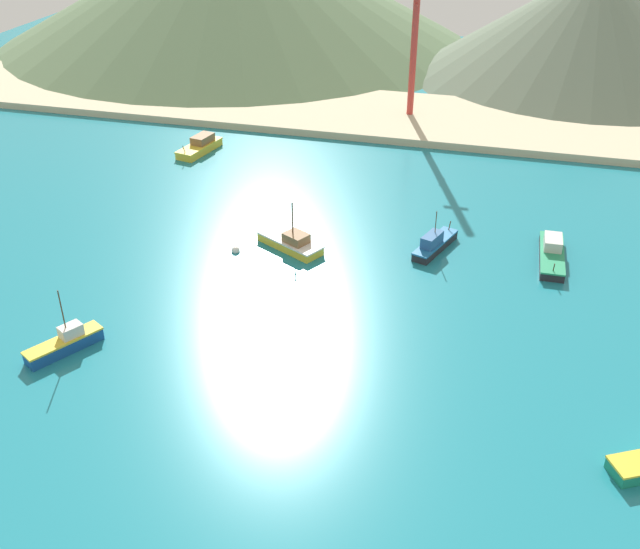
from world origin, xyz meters
TOP-DOWN VIEW (x-y plane):
  - ground at (0.00, 30.00)m, footprint 260.00×280.00m
  - fishing_boat_0 at (-50.03, 82.17)m, footprint 4.72×9.17m
  - fishing_boat_1 at (-27.29, 55.87)m, footprint 8.94×6.70m
  - fishing_boat_3 at (-42.23, 30.88)m, footprint 5.41×7.46m
  - fishing_boat_5 at (-10.74, 59.68)m, footprint 4.67×8.52m
  - fishing_boat_6 at (2.72, 61.06)m, footprint 2.80×10.29m
  - buoy_0 at (-33.41, 53.35)m, footprint 0.99×0.99m
  - beach_strip at (0.00, 104.94)m, footprint 247.00×24.56m
  - hill_central at (9.15, 139.42)m, footprint 68.31×68.31m
  - radio_tower at (-20.76, 105.00)m, footprint 3.10×2.48m

SIDE VIEW (x-z plane):
  - ground at x=0.00m, z-range -0.50..0.00m
  - buoy_0 at x=-33.41m, z-range -0.32..0.67m
  - beach_strip at x=0.00m, z-range 0.00..1.20m
  - fishing_boat_1 at x=-27.29m, z-range -2.24..3.83m
  - fishing_boat_6 at x=2.72m, z-range -0.36..1.99m
  - fishing_boat_3 at x=-42.23m, z-range -2.43..4.20m
  - fishing_boat_5 at x=-10.74m, z-range -1.70..3.48m
  - fishing_boat_0 at x=-50.03m, z-range -0.31..2.11m
  - hill_central at x=9.15m, z-range 0.00..21.79m
  - radio_tower at x=-20.76m, z-range 0.31..31.26m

